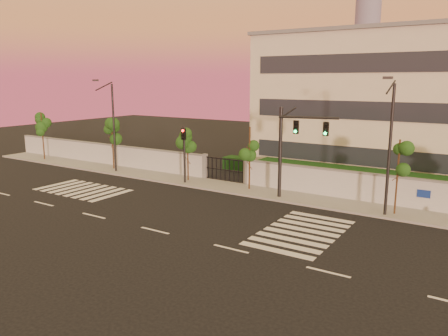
% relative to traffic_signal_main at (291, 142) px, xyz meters
% --- Properties ---
extents(ground, '(120.00, 120.00, 0.00)m').
position_rel_traffic_signal_main_xyz_m(ground, '(-3.72, -9.87, -4.08)').
color(ground, black).
rests_on(ground, ground).
extents(sidewalk, '(60.00, 3.00, 0.15)m').
position_rel_traffic_signal_main_xyz_m(sidewalk, '(-3.72, 0.63, -4.00)').
color(sidewalk, gray).
rests_on(sidewalk, ground).
extents(perimeter_wall, '(60.00, 0.36, 2.20)m').
position_rel_traffic_signal_main_xyz_m(perimeter_wall, '(-3.61, 2.13, -3.01)').
color(perimeter_wall, '#B2B4B9').
rests_on(perimeter_wall, ground).
extents(hedge_row, '(41.00, 4.25, 1.80)m').
position_rel_traffic_signal_main_xyz_m(hedge_row, '(-2.55, 4.87, -3.26)').
color(hedge_row, black).
rests_on(hedge_row, ground).
extents(institutional_building, '(24.40, 12.40, 12.25)m').
position_rel_traffic_signal_main_xyz_m(institutional_building, '(5.28, 12.12, 2.08)').
color(institutional_building, beige).
rests_on(institutional_building, ground).
extents(road_markings, '(57.00, 7.62, 0.02)m').
position_rel_traffic_signal_main_xyz_m(road_markings, '(-5.30, -6.11, -4.07)').
color(road_markings, silver).
rests_on(road_markings, ground).
extents(street_tree_a, '(1.57, 1.25, 4.95)m').
position_rel_traffic_signal_main_xyz_m(street_tree_a, '(-27.96, 0.36, -0.44)').
color(street_tree_a, '#382314').
rests_on(street_tree_a, ground).
extents(street_tree_b, '(1.54, 1.23, 4.61)m').
position_rel_traffic_signal_main_xyz_m(street_tree_b, '(-18.18, 0.80, -0.68)').
color(street_tree_b, '#382314').
rests_on(street_tree_b, ground).
extents(street_tree_c, '(1.48, 1.18, 4.40)m').
position_rel_traffic_signal_main_xyz_m(street_tree_c, '(-9.39, 0.70, -0.84)').
color(street_tree_c, '#382314').
rests_on(street_tree_c, ground).
extents(street_tree_d, '(1.52, 1.21, 4.86)m').
position_rel_traffic_signal_main_xyz_m(street_tree_d, '(-3.68, 0.84, -0.50)').
color(street_tree_d, '#382314').
rests_on(street_tree_d, ground).
extents(street_tree_e, '(1.34, 1.07, 4.76)m').
position_rel_traffic_signal_main_xyz_m(street_tree_e, '(6.98, 0.21, -0.57)').
color(street_tree_e, '#382314').
rests_on(street_tree_e, ground).
extents(traffic_signal_main, '(4.05, 1.03, 6.45)m').
position_rel_traffic_signal_main_xyz_m(traffic_signal_main, '(0.00, 0.00, 0.00)').
color(traffic_signal_main, black).
rests_on(traffic_signal_main, ground).
extents(traffic_signal_secondary, '(0.37, 0.35, 4.70)m').
position_rel_traffic_signal_main_xyz_m(traffic_signal_secondary, '(-9.12, -0.16, -1.09)').
color(traffic_signal_secondary, black).
rests_on(traffic_signal_secondary, ground).
extents(streetlight_west, '(0.50, 2.00, 8.31)m').
position_rel_traffic_signal_main_xyz_m(streetlight_west, '(-17.17, -0.10, 0.41)').
color(streetlight_west, black).
rests_on(streetlight_west, ground).
extents(streetlight_east, '(0.50, 2.03, 8.45)m').
position_rel_traffic_signal_main_xyz_m(streetlight_east, '(6.50, -0.50, 0.49)').
color(streetlight_east, black).
rests_on(streetlight_east, ground).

